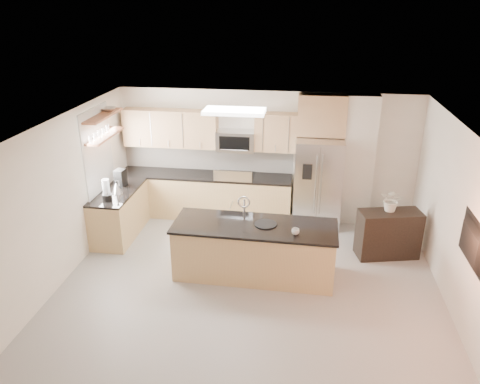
% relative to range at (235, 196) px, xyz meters
% --- Properties ---
extents(floor, '(6.50, 6.50, 0.00)m').
position_rel_range_xyz_m(floor, '(0.60, -2.92, -0.47)').
color(floor, '#9A9793').
rests_on(floor, ground).
extents(ceiling, '(6.00, 6.50, 0.02)m').
position_rel_range_xyz_m(ceiling, '(0.60, -2.92, 2.13)').
color(ceiling, white).
rests_on(ceiling, wall_back).
extents(wall_back, '(6.00, 0.02, 2.60)m').
position_rel_range_xyz_m(wall_back, '(0.60, 0.33, 0.83)').
color(wall_back, white).
rests_on(wall_back, floor).
extents(wall_left, '(0.02, 6.50, 2.60)m').
position_rel_range_xyz_m(wall_left, '(-2.40, -2.92, 0.83)').
color(wall_left, white).
rests_on(wall_left, floor).
extents(wall_right, '(0.02, 6.50, 2.60)m').
position_rel_range_xyz_m(wall_right, '(3.60, -2.92, 0.83)').
color(wall_right, white).
rests_on(wall_right, floor).
extents(back_counter, '(3.55, 0.66, 1.44)m').
position_rel_range_xyz_m(back_counter, '(-0.63, 0.01, -0.00)').
color(back_counter, tan).
rests_on(back_counter, floor).
extents(left_counter, '(0.66, 1.50, 0.92)m').
position_rel_range_xyz_m(left_counter, '(-2.07, -1.07, -0.01)').
color(left_counter, tan).
rests_on(left_counter, floor).
extents(range, '(0.76, 0.64, 1.14)m').
position_rel_range_xyz_m(range, '(0.00, 0.00, 0.00)').
color(range, black).
rests_on(range, floor).
extents(upper_cabinets, '(3.50, 0.33, 0.75)m').
position_rel_range_xyz_m(upper_cabinets, '(-0.70, 0.16, 1.35)').
color(upper_cabinets, tan).
rests_on(upper_cabinets, wall_back).
extents(microwave, '(0.76, 0.40, 0.40)m').
position_rel_range_xyz_m(microwave, '(0.00, 0.12, 1.16)').
color(microwave, '#BBBBBE').
rests_on(microwave, upper_cabinets).
extents(refrigerator, '(0.92, 0.78, 1.78)m').
position_rel_range_xyz_m(refrigerator, '(1.66, -0.05, 0.42)').
color(refrigerator, '#BBBBBE').
rests_on(refrigerator, floor).
extents(partition_column, '(0.60, 0.30, 2.60)m').
position_rel_range_xyz_m(partition_column, '(2.42, 0.18, 0.83)').
color(partition_column, silver).
rests_on(partition_column, floor).
extents(window, '(0.04, 1.15, 1.65)m').
position_rel_range_xyz_m(window, '(-2.38, -1.07, 1.18)').
color(window, white).
rests_on(window, wall_left).
extents(shelf_lower, '(0.30, 1.20, 0.04)m').
position_rel_range_xyz_m(shelf_lower, '(-2.25, -0.97, 1.48)').
color(shelf_lower, '#995A3D').
rests_on(shelf_lower, wall_left).
extents(shelf_upper, '(0.30, 1.20, 0.04)m').
position_rel_range_xyz_m(shelf_upper, '(-2.25, -0.97, 1.85)').
color(shelf_upper, '#995A3D').
rests_on(shelf_upper, wall_left).
extents(ceiling_fixture, '(1.00, 0.50, 0.06)m').
position_rel_range_xyz_m(ceiling_fixture, '(0.20, -1.32, 2.09)').
color(ceiling_fixture, white).
rests_on(ceiling_fixture, ceiling).
extents(island, '(2.65, 1.00, 1.33)m').
position_rel_range_xyz_m(island, '(0.64, -2.10, -0.02)').
color(island, tan).
rests_on(island, floor).
extents(credenza, '(1.14, 0.68, 0.85)m').
position_rel_range_xyz_m(credenza, '(2.91, -1.16, -0.05)').
color(credenza, black).
rests_on(credenza, floor).
extents(cup, '(0.13, 0.13, 0.09)m').
position_rel_range_xyz_m(cup, '(1.30, -2.33, 0.48)').
color(cup, silver).
rests_on(cup, island).
extents(platter, '(0.47, 0.47, 0.02)m').
position_rel_range_xyz_m(platter, '(0.81, -2.07, 0.45)').
color(platter, black).
rests_on(platter, island).
extents(blender, '(0.17, 0.17, 0.40)m').
position_rel_range_xyz_m(blender, '(-2.07, -1.52, 0.62)').
color(blender, black).
rests_on(blender, left_counter).
extents(kettle, '(0.20, 0.20, 0.25)m').
position_rel_range_xyz_m(kettle, '(-2.03, -1.19, 0.56)').
color(kettle, '#BBBBBE').
rests_on(kettle, left_counter).
extents(coffee_maker, '(0.20, 0.23, 0.32)m').
position_rel_range_xyz_m(coffee_maker, '(-2.09, -0.82, 0.60)').
color(coffee_maker, black).
rests_on(coffee_maker, left_counter).
extents(bowl, '(0.39, 0.39, 0.09)m').
position_rel_range_xyz_m(bowl, '(-2.25, -0.67, 1.91)').
color(bowl, '#BBBBBE').
rests_on(bowl, shelf_upper).
extents(flower_vase, '(0.69, 0.65, 0.62)m').
position_rel_range_xyz_m(flower_vase, '(2.90, -1.11, 0.69)').
color(flower_vase, silver).
rests_on(flower_vase, credenza).
extents(television, '(0.14, 1.08, 0.62)m').
position_rel_range_xyz_m(television, '(3.51, -3.12, 0.88)').
color(television, black).
rests_on(television, wall_right).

